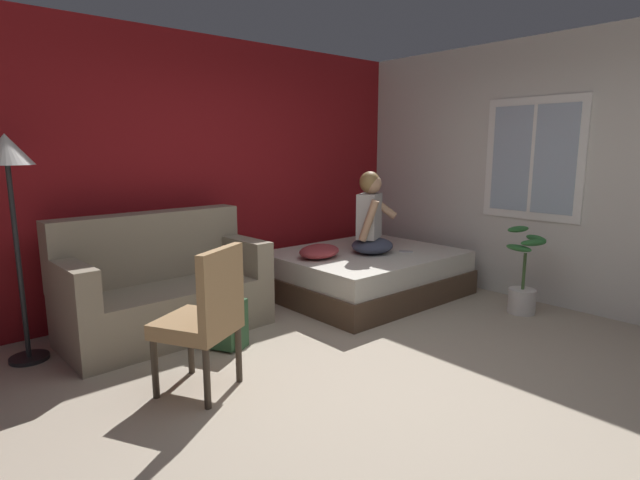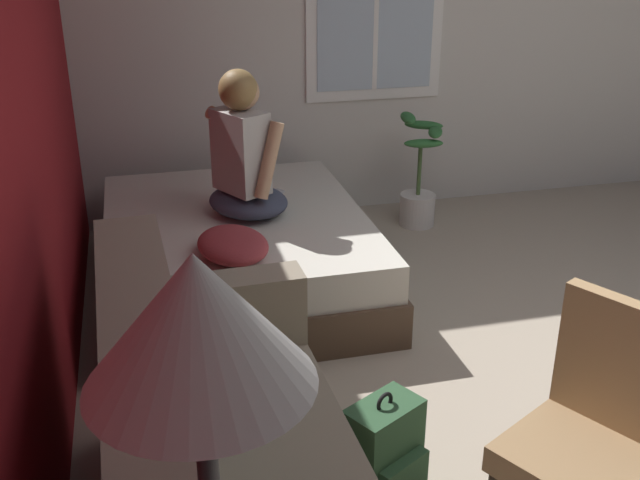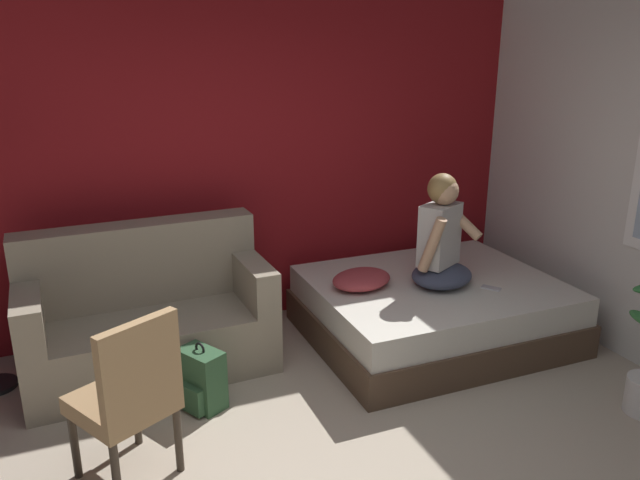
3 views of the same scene
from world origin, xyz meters
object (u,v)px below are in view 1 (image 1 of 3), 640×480
(bed, at_px, (366,273))
(couch, at_px, (163,289))
(throw_pillow, at_px, (319,251))
(potted_plant, at_px, (523,283))
(floor_lamp, at_px, (8,172))
(cell_phone, at_px, (406,252))
(backpack, at_px, (226,324))
(side_chair, at_px, (205,315))
(person_seated, at_px, (371,220))

(bed, xyz_separation_m, couch, (-2.17, 0.36, 0.16))
(throw_pillow, relative_size, potted_plant, 0.56)
(couch, height_order, floor_lamp, floor_lamp)
(bed, distance_m, throw_pillow, 0.68)
(cell_phone, bearing_deg, throw_pillow, -58.81)
(bed, bearing_deg, potted_plant, -64.59)
(bed, distance_m, backpack, 1.96)
(cell_phone, bearing_deg, bed, -78.74)
(side_chair, bearing_deg, floor_lamp, 120.53)
(couch, distance_m, cell_phone, 2.57)
(backpack, height_order, cell_phone, cell_phone)
(cell_phone, bearing_deg, floor_lamp, -47.79)
(person_seated, height_order, throw_pillow, person_seated)
(throw_pillow, bearing_deg, floor_lamp, 171.84)
(throw_pillow, bearing_deg, bed, -9.02)
(backpack, bearing_deg, person_seated, 6.91)
(backpack, bearing_deg, couch, 109.28)
(throw_pillow, bearing_deg, backpack, -163.48)
(cell_phone, distance_m, potted_plant, 1.23)
(person_seated, distance_m, floor_lamp, 3.31)
(side_chair, distance_m, backpack, 0.82)
(cell_phone, relative_size, floor_lamp, 0.08)
(side_chair, bearing_deg, person_seated, 18.47)
(cell_phone, bearing_deg, person_seated, -71.07)
(throw_pillow, relative_size, cell_phone, 3.33)
(side_chair, bearing_deg, potted_plant, -10.56)
(backpack, relative_size, potted_plant, 0.54)
(backpack, height_order, floor_lamp, floor_lamp)
(person_seated, distance_m, backpack, 2.05)
(side_chair, height_order, potted_plant, side_chair)
(side_chair, bearing_deg, cell_phone, 11.93)
(person_seated, distance_m, potted_plant, 1.64)
(bed, xyz_separation_m, floor_lamp, (-3.21, 0.47, 1.19))
(cell_phone, relative_size, potted_plant, 0.17)
(bed, height_order, floor_lamp, floor_lamp)
(person_seated, height_order, backpack, person_seated)
(potted_plant, bearing_deg, side_chair, 169.44)
(potted_plant, bearing_deg, throw_pillow, 129.68)
(bed, relative_size, side_chair, 1.97)
(couch, height_order, side_chair, couch)
(person_seated, xyz_separation_m, floor_lamp, (-3.21, 0.54, 0.59))
(person_seated, bearing_deg, side_chair, -161.53)
(bed, height_order, potted_plant, potted_plant)
(couch, xyz_separation_m, throw_pillow, (1.57, -0.26, 0.16))
(person_seated, xyz_separation_m, throw_pillow, (-0.59, 0.16, -0.29))
(couch, distance_m, backpack, 0.73)
(throw_pillow, bearing_deg, cell_phone, -23.29)
(bed, xyz_separation_m, side_chair, (-2.42, -0.88, 0.30))
(throw_pillow, relative_size, floor_lamp, 0.28)
(bed, distance_m, potted_plant, 1.61)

